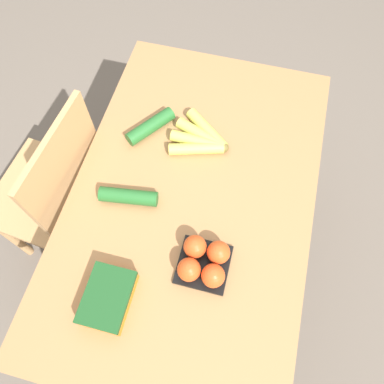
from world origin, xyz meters
name	(u,v)px	position (x,y,z in m)	size (l,w,h in m)	color
ground_plane	(192,260)	(0.00, 0.00, 0.00)	(12.00, 12.00, 0.00)	#665B51
dining_table	(192,210)	(0.00, 0.00, 0.63)	(1.24, 0.77, 0.75)	#9E7044
chair	(58,194)	(0.00, 0.55, 0.49)	(0.46, 0.44, 0.93)	tan
banana_bunch	(201,139)	(0.21, 0.02, 0.77)	(0.20, 0.20, 0.04)	brown
tomato_pack	(204,261)	(-0.21, -0.09, 0.79)	(0.15, 0.15, 0.08)	black
carrot_bag	(108,298)	(-0.37, 0.14, 0.78)	(0.17, 0.12, 0.06)	orange
cucumber_near	(150,126)	(0.21, 0.20, 0.77)	(0.18, 0.15, 0.05)	#236028
cucumber_far	(129,196)	(-0.06, 0.19, 0.77)	(0.07, 0.19, 0.05)	#236028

